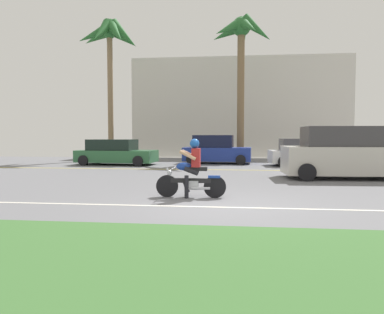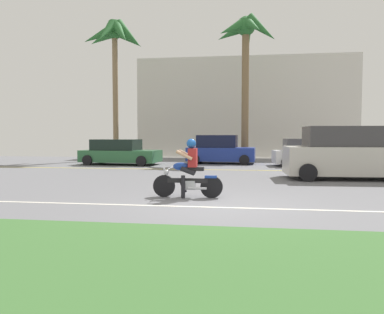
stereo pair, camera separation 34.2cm
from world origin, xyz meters
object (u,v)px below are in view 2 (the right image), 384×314
object	(u,v)px
parked_car_0	(119,153)
palm_tree_1	(115,41)
palm_tree_0	(245,41)
motorcyclist	(188,173)
suv_nearby	(350,154)
parked_car_2	(309,153)
parked_car_1	(220,150)

from	to	relation	value
parked_car_0	palm_tree_1	world-z (taller)	palm_tree_1
palm_tree_0	motorcyclist	bearing A→B (deg)	-95.96
motorcyclist	parked_car_0	world-z (taller)	motorcyclist
suv_nearby	parked_car_2	distance (m)	5.84
motorcyclist	suv_nearby	distance (m)	7.31
motorcyclist	palm_tree_0	distance (m)	15.64
suv_nearby	motorcyclist	bearing A→B (deg)	-137.41
motorcyclist	suv_nearby	size ratio (longest dim) A/B	0.38
motorcyclist	parked_car_2	size ratio (longest dim) A/B	0.47
suv_nearby	parked_car_1	bearing A→B (deg)	127.23
parked_car_0	palm_tree_1	bearing A→B (deg)	112.22
parked_car_2	motorcyclist	bearing A→B (deg)	-114.45
suv_nearby	palm_tree_0	size ratio (longest dim) A/B	0.53
motorcyclist	parked_car_1	world-z (taller)	parked_car_1
parked_car_2	palm_tree_0	distance (m)	8.28
palm_tree_1	parked_car_2	bearing A→B (deg)	-16.57
suv_nearby	palm_tree_0	xyz separation A→B (m)	(-3.92, 9.05, 6.52)
parked_car_0	palm_tree_1	size ratio (longest dim) A/B	0.48
motorcyclist	palm_tree_1	distance (m)	17.50
palm_tree_0	palm_tree_1	world-z (taller)	palm_tree_1
suv_nearby	parked_car_2	bearing A→B (deg)	94.79
palm_tree_1	suv_nearby	bearing A→B (deg)	-36.96
parked_car_0	palm_tree_1	distance (m)	8.32
motorcyclist	parked_car_0	size ratio (longest dim) A/B	0.42
suv_nearby	palm_tree_0	bearing A→B (deg)	113.39
parked_car_1	parked_car_2	size ratio (longest dim) A/B	0.99
suv_nearby	parked_car_1	size ratio (longest dim) A/B	1.23
parked_car_2	parked_car_1	bearing A→B (deg)	166.18
parked_car_2	palm_tree_1	distance (m)	14.38
parked_car_0	parked_car_1	bearing A→B (deg)	15.89
parked_car_0	palm_tree_0	distance (m)	10.37
suv_nearby	parked_car_2	size ratio (longest dim) A/B	1.21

